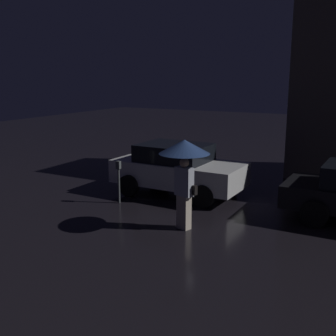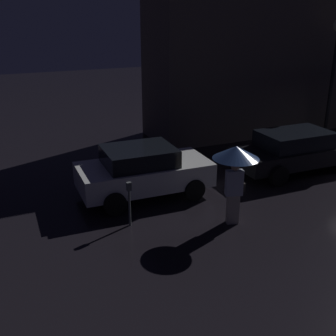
# 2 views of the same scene
# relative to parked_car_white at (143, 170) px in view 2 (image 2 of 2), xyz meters

# --- Properties ---
(building_facade_left) EXTENTS (9.62, 3.00, 6.69)m
(building_facade_left) POSITION_rel_parked_car_white_xyz_m (7.22, 4.98, 2.56)
(building_facade_left) COLOR #564C47
(building_facade_left) RESTS_ON ground
(parked_car_white) EXTENTS (3.96, 2.07, 1.52)m
(parked_car_white) POSITION_rel_parked_car_white_xyz_m (0.00, 0.00, 0.00)
(parked_car_white) COLOR silver
(parked_car_white) RESTS_ON ground
(parked_car_black) EXTENTS (4.62, 1.97, 1.43)m
(parked_car_black) POSITION_rel_parked_car_white_xyz_m (5.56, -0.21, -0.04)
(parked_car_black) COLOR black
(parked_car_black) RESTS_ON ground
(pedestrian_with_umbrella) EXTENTS (1.18, 1.18, 2.13)m
(pedestrian_with_umbrella) POSITION_rel_parked_car_white_xyz_m (1.50, -2.63, 0.94)
(pedestrian_with_umbrella) COLOR beige
(pedestrian_with_umbrella) RESTS_ON ground
(parking_meter) EXTENTS (0.12, 0.10, 1.22)m
(parking_meter) POSITION_rel_parked_car_white_xyz_m (-1.01, -1.67, -0.04)
(parking_meter) COLOR #4C5154
(parking_meter) RESTS_ON ground
(street_lamp_near) EXTENTS (0.49, 0.49, 4.94)m
(street_lamp_near) POSITION_rel_parked_car_white_xyz_m (9.28, 2.34, 2.87)
(street_lamp_near) COLOR black
(street_lamp_near) RESTS_ON ground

